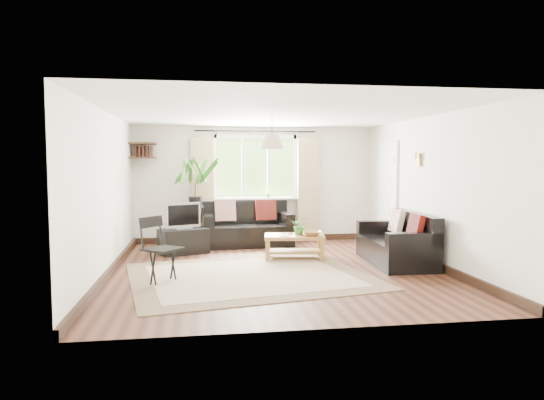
{
  "coord_description": "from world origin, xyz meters",
  "views": [
    {
      "loc": [
        -1.15,
        -7.33,
        1.65
      ],
      "look_at": [
        0.0,
        0.4,
        1.05
      ],
      "focal_mm": 32.0,
      "sensor_mm": 36.0,
      "label": 1
    }
  ],
  "objects": [
    {
      "name": "book_a",
      "position": [
        0.17,
        0.72,
        0.42
      ],
      "size": [
        0.17,
        0.23,
        0.02
      ],
      "primitive_type": "imported",
      "rotation": [
        0.0,
        0.0,
        0.02
      ],
      "color": "white",
      "rests_on": "coffee_table"
    },
    {
      "name": "wall_right",
      "position": [
        2.5,
        0.0,
        1.2
      ],
      "size": [
        0.02,
        5.5,
        2.4
      ],
      "primitive_type": "cube",
      "color": "white",
      "rests_on": "floor"
    },
    {
      "name": "window",
      "position": [
        0.0,
        2.71,
        1.55
      ],
      "size": [
        2.5,
        0.16,
        2.16
      ],
      "primitive_type": null,
      "color": "white",
      "rests_on": "wall_back"
    },
    {
      "name": "wall_front",
      "position": [
        0.0,
        -2.75,
        1.2
      ],
      "size": [
        5.0,
        0.02,
        2.4
      ],
      "primitive_type": "cube",
      "color": "white",
      "rests_on": "floor"
    },
    {
      "name": "palm_stand",
      "position": [
        -1.24,
        2.14,
        0.88
      ],
      "size": [
        0.7,
        0.7,
        1.76
      ],
      "primitive_type": null,
      "rotation": [
        0.0,
        0.0,
        -0.03
      ],
      "color": "black",
      "rests_on": "floor"
    },
    {
      "name": "wall_sconce",
      "position": [
        2.43,
        0.3,
        1.74
      ],
      "size": [
        0.12,
        0.12,
        0.28
      ],
      "primitive_type": null,
      "color": "beige",
      "rests_on": "wall_right"
    },
    {
      "name": "floor",
      "position": [
        0.0,
        0.0,
        0.0
      ],
      "size": [
        5.5,
        5.5,
        0.0
      ],
      "primitive_type": "plane",
      "color": "black",
      "rests_on": "ground"
    },
    {
      "name": "coffee_table",
      "position": [
        0.44,
        0.77,
        0.21
      ],
      "size": [
        1.09,
        0.7,
        0.42
      ],
      "primitive_type": null,
      "rotation": [
        0.0,
        0.0,
        -0.15
      ],
      "color": "brown",
      "rests_on": "floor"
    },
    {
      "name": "wall_back",
      "position": [
        0.0,
        2.75,
        1.2
      ],
      "size": [
        5.0,
        0.02,
        2.4
      ],
      "primitive_type": "cube",
      "color": "white",
      "rests_on": "floor"
    },
    {
      "name": "sill_plant",
      "position": [
        0.25,
        2.63,
        1.06
      ],
      "size": [
        0.14,
        0.1,
        0.27
      ],
      "primitive_type": "imported",
      "color": "#2D6023",
      "rests_on": "window"
    },
    {
      "name": "wall_left",
      "position": [
        -2.5,
        0.0,
        1.2
      ],
      "size": [
        0.02,
        5.5,
        2.4
      ],
      "primitive_type": "cube",
      "color": "white",
      "rests_on": "floor"
    },
    {
      "name": "sofa_back",
      "position": [
        -0.23,
        2.25,
        0.42
      ],
      "size": [
        1.82,
        0.98,
        0.83
      ],
      "primitive_type": null,
      "rotation": [
        0.0,
        0.0,
        0.06
      ],
      "color": "black",
      "rests_on": "floor"
    },
    {
      "name": "corner_shelf",
      "position": [
        -2.25,
        2.5,
        1.89
      ],
      "size": [
        0.5,
        0.5,
        0.34
      ],
      "primitive_type": null,
      "color": "black",
      "rests_on": "wall_back"
    },
    {
      "name": "pendant_lamp",
      "position": [
        0.0,
        0.4,
        2.05
      ],
      "size": [
        0.36,
        0.36,
        0.54
      ],
      "primitive_type": null,
      "color": "beige",
      "rests_on": "ceiling"
    },
    {
      "name": "bowl",
      "position": [
        0.72,
        0.63,
        0.46
      ],
      "size": [
        0.38,
        0.38,
        0.08
      ],
      "primitive_type": "imported",
      "rotation": [
        0.0,
        0.0,
        -0.15
      ],
      "color": "olive",
      "rests_on": "coffee_table"
    },
    {
      "name": "ceiling",
      "position": [
        0.0,
        0.0,
        2.4
      ],
      "size": [
        5.5,
        5.5,
        0.0
      ],
      "primitive_type": "plane",
      "rotation": [
        3.14,
        0.0,
        0.0
      ],
      "color": "white",
      "rests_on": "floor"
    },
    {
      "name": "door",
      "position": [
        2.47,
        1.7,
        1.0
      ],
      "size": [
        0.06,
        0.96,
        2.06
      ],
      "primitive_type": "cube",
      "color": "silver",
      "rests_on": "wall_right"
    },
    {
      "name": "sofa_right",
      "position": [
        2.02,
        0.16,
        0.4
      ],
      "size": [
        1.72,
        0.91,
        0.79
      ],
      "primitive_type": null,
      "rotation": [
        0.0,
        0.0,
        -1.61
      ],
      "color": "black",
      "rests_on": "floor"
    },
    {
      "name": "tv_stand",
      "position": [
        -1.46,
        1.55,
        0.23
      ],
      "size": [
        0.96,
        0.76,
        0.45
      ],
      "primitive_type": "cube",
      "rotation": [
        0.0,
        0.0,
        0.4
      ],
      "color": "black",
      "rests_on": "floor"
    },
    {
      "name": "tv",
      "position": [
        -1.46,
        1.55,
        0.7
      ],
      "size": [
        0.68,
        0.45,
        0.5
      ],
      "primitive_type": null,
      "rotation": [
        0.0,
        0.0,
        0.4
      ],
      "color": "#A5A5AA",
      "rests_on": "tv_stand"
    },
    {
      "name": "book_b",
      "position": [
        0.26,
        0.91,
        0.43
      ],
      "size": [
        0.26,
        0.26,
        0.02
      ],
      "primitive_type": "imported",
      "rotation": [
        0.0,
        0.0,
        -0.74
      ],
      "color": "brown",
      "rests_on": "coffee_table"
    },
    {
      "name": "table_plant",
      "position": [
        0.54,
        0.8,
        0.57
      ],
      "size": [
        0.32,
        0.29,
        0.32
      ],
      "primitive_type": "imported",
      "rotation": [
        0.0,
        0.0,
        -0.16
      ],
      "color": "#2F6D2B",
      "rests_on": "coffee_table"
    },
    {
      "name": "folding_chair",
      "position": [
        -1.66,
        -0.62,
        0.45
      ],
      "size": [
        0.66,
        0.66,
        0.91
      ],
      "primitive_type": null,
      "rotation": [
        0.0,
        0.0,
        0.87
      ],
      "color": "black",
      "rests_on": "floor"
    },
    {
      "name": "rug",
      "position": [
        -0.45,
        -0.4,
        0.01
      ],
      "size": [
        3.81,
        3.43,
        0.02
      ],
      "primitive_type": "cube",
      "rotation": [
        0.0,
        0.0,
        0.18
      ],
      "color": "beige",
      "rests_on": "floor"
    }
  ]
}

